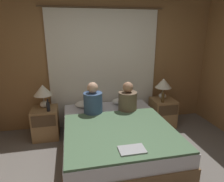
{
  "coord_description": "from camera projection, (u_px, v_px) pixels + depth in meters",
  "views": [
    {
      "loc": [
        -0.66,
        -1.91,
        1.92
      ],
      "look_at": [
        0.0,
        1.19,
        0.94
      ],
      "focal_mm": 32.0,
      "sensor_mm": 36.0,
      "label": 1
    }
  ],
  "objects": [
    {
      "name": "blanket_on_bed",
      "position": [
        120.0,
        131.0,
        2.89
      ],
      "size": [
        1.59,
        1.44,
        0.03
      ],
      "color": "#4C6B4C",
      "rests_on": "bed"
    },
    {
      "name": "laptop_on_bed",
      "position": [
        132.0,
        150.0,
        2.41
      ],
      "size": [
        0.32,
        0.21,
        0.02
      ],
      "color": "#9EA0A5",
      "rests_on": "blanket_on_bed"
    },
    {
      "name": "beer_bottle_on_left_stand",
      "position": [
        48.0,
        106.0,
        3.45
      ],
      "size": [
        0.06,
        0.06,
        0.22
      ],
      "color": "black",
      "rests_on": "nightstand_left"
    },
    {
      "name": "nightstand_left",
      "position": [
        46.0,
        123.0,
        3.66
      ],
      "size": [
        0.46,
        0.47,
        0.56
      ],
      "color": "#937047",
      "rests_on": "ground_plane"
    },
    {
      "name": "person_right_in_bed",
      "position": [
        128.0,
        100.0,
        3.6
      ],
      "size": [
        0.33,
        0.33,
        0.54
      ],
      "color": "brown",
      "rests_on": "bed"
    },
    {
      "name": "nightstand_right",
      "position": [
        163.0,
        112.0,
        4.12
      ],
      "size": [
        0.46,
        0.47,
        0.56
      ],
      "color": "#937047",
      "rests_on": "ground_plane"
    },
    {
      "name": "wall_back",
      "position": [
        103.0,
        65.0,
        4.0
      ],
      "size": [
        4.58,
        0.06,
        2.5
      ],
      "color": "olive",
      "rests_on": "ground_plane"
    },
    {
      "name": "bed",
      "position": [
        116.0,
        138.0,
        3.23
      ],
      "size": [
        1.65,
        2.06,
        0.49
      ],
      "color": "brown",
      "rests_on": "ground_plane"
    },
    {
      "name": "beer_bottle_on_right_stand",
      "position": [
        163.0,
        98.0,
        3.87
      ],
      "size": [
        0.06,
        0.06,
        0.23
      ],
      "color": "#513819",
      "rests_on": "nightstand_right"
    },
    {
      "name": "curtain_panel",
      "position": [
        104.0,
        70.0,
        3.97
      ],
      "size": [
        2.33,
        0.02,
        2.32
      ],
      "color": "silver",
      "rests_on": "ground_plane"
    },
    {
      "name": "lamp_right",
      "position": [
        163.0,
        85.0,
        4.01
      ],
      "size": [
        0.33,
        0.33,
        0.43
      ],
      "color": "silver",
      "rests_on": "nightstand_right"
    },
    {
      "name": "pillow_left",
      "position": [
        88.0,
        104.0,
        3.84
      ],
      "size": [
        0.49,
        0.32,
        0.12
      ],
      "color": "white",
      "rests_on": "bed"
    },
    {
      "name": "lamp_left",
      "position": [
        43.0,
        92.0,
        3.55
      ],
      "size": [
        0.33,
        0.33,
        0.43
      ],
      "color": "silver",
      "rests_on": "nightstand_left"
    },
    {
      "name": "pillow_right",
      "position": [
        124.0,
        101.0,
        3.99
      ],
      "size": [
        0.49,
        0.32,
        0.12
      ],
      "color": "white",
      "rests_on": "bed"
    },
    {
      "name": "person_left_in_bed",
      "position": [
        93.0,
        101.0,
        3.47
      ],
      "size": [
        0.33,
        0.33,
        0.57
      ],
      "color": "#38517A",
      "rests_on": "bed"
    }
  ]
}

